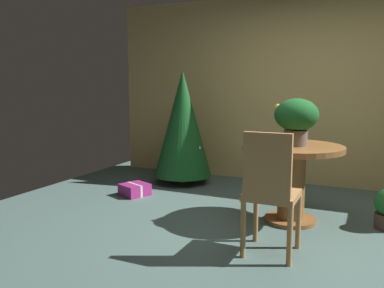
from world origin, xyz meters
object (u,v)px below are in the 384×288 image
(flower_vase, at_px, (296,118))
(holiday_tree, at_px, (183,124))
(round_dining_table, at_px, (292,171))
(gift_box_purple, at_px, (135,190))
(wooden_chair_near, at_px, (270,188))

(flower_vase, bearing_deg, holiday_tree, 149.21)
(round_dining_table, height_order, flower_vase, flower_vase)
(round_dining_table, bearing_deg, holiday_tree, 149.22)
(flower_vase, height_order, gift_box_purple, flower_vase)
(round_dining_table, height_order, holiday_tree, holiday_tree)
(flower_vase, distance_m, gift_box_purple, 2.22)
(round_dining_table, distance_m, holiday_tree, 2.01)
(wooden_chair_near, xyz_separation_m, gift_box_purple, (-1.97, 1.09, -0.49))
(holiday_tree, bearing_deg, gift_box_purple, -106.95)
(round_dining_table, bearing_deg, gift_box_purple, 175.09)
(round_dining_table, xyz_separation_m, holiday_tree, (-1.71, 1.02, 0.32))
(wooden_chair_near, distance_m, gift_box_purple, 2.30)
(flower_vase, bearing_deg, wooden_chair_near, -91.25)
(wooden_chair_near, bearing_deg, round_dining_table, 90.00)
(wooden_chair_near, bearing_deg, holiday_tree, 131.45)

